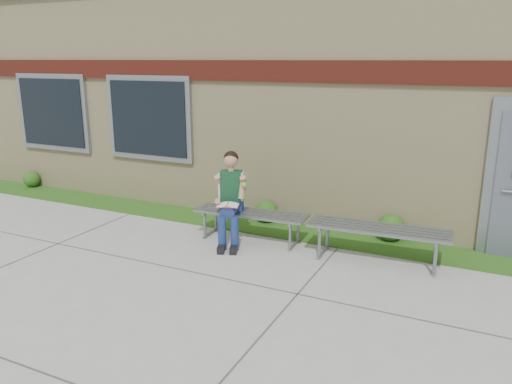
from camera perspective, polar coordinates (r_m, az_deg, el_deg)
The scene contains 9 objects.
ground at distance 6.26m, azimuth -5.69°, elevation -11.63°, with size 80.00×80.00×0.00m, color #9E9E99.
grass_strip at distance 8.40m, azimuth 3.52°, elevation -4.41°, with size 16.00×0.80×0.02m, color #295316.
school_building at distance 11.17m, azimuth 10.40°, elevation 11.18°, with size 16.20×6.22×4.20m.
bench_left at distance 7.87m, azimuth -0.60°, elevation -3.04°, with size 1.83×0.61×0.47m.
bench_right at distance 7.25m, azimuth 13.79°, elevation -4.81°, with size 1.99×0.66×0.51m.
girl at distance 7.70m, azimuth -2.95°, elevation -0.54°, with size 0.65×0.91×1.43m.
shrub_west at distance 12.22m, azimuth -24.25°, elevation 1.37°, with size 0.36×0.36×0.36m, color #295316.
shrub_mid at distance 8.74m, azimuth 1.20°, elevation -2.21°, with size 0.39×0.39×0.39m, color #295316.
shrub_east at distance 8.13m, azimuth 15.15°, elevation -3.95°, with size 0.42×0.42×0.42m, color #295316.
Camera 1 is at (2.95, -4.76, 2.80)m, focal length 35.00 mm.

